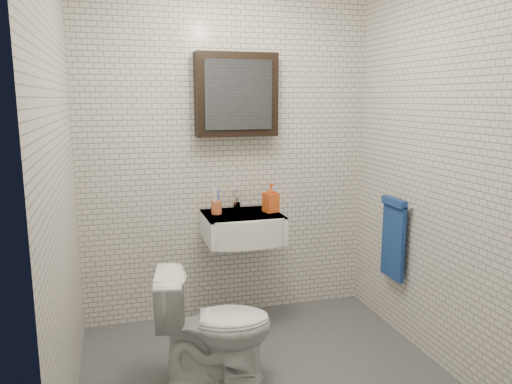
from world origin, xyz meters
TOP-DOWN VIEW (x-y plane):
  - ground at (0.00, 0.00)m, footprint 2.20×2.00m
  - room_shell at (0.00, 0.00)m, footprint 2.22×2.02m
  - washbasin at (0.05, 0.73)m, footprint 0.55×0.50m
  - faucet at (0.05, 0.93)m, footprint 0.06×0.20m
  - mirror_cabinet at (0.05, 0.93)m, footprint 0.60×0.15m
  - towel_rail at (1.04, 0.35)m, footprint 0.09×0.30m
  - toothbrush_cup at (-0.13, 0.82)m, footprint 0.09×0.09m
  - soap_bottle at (0.27, 0.77)m, footprint 0.12×0.12m
  - toilet at (-0.30, 0.08)m, footprint 0.73×0.49m

SIDE VIEW (x-z plane):
  - ground at x=0.00m, z-range 0.00..0.01m
  - toilet at x=-0.30m, z-range 0.00..0.69m
  - towel_rail at x=1.04m, z-range 0.43..1.01m
  - washbasin at x=0.05m, z-range 0.66..0.86m
  - toothbrush_cup at x=-0.13m, z-range 0.80..1.01m
  - faucet at x=0.05m, z-range 0.84..0.99m
  - soap_bottle at x=0.27m, z-range 0.85..1.06m
  - room_shell at x=0.00m, z-range 0.21..2.72m
  - mirror_cabinet at x=0.05m, z-range 1.40..2.00m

